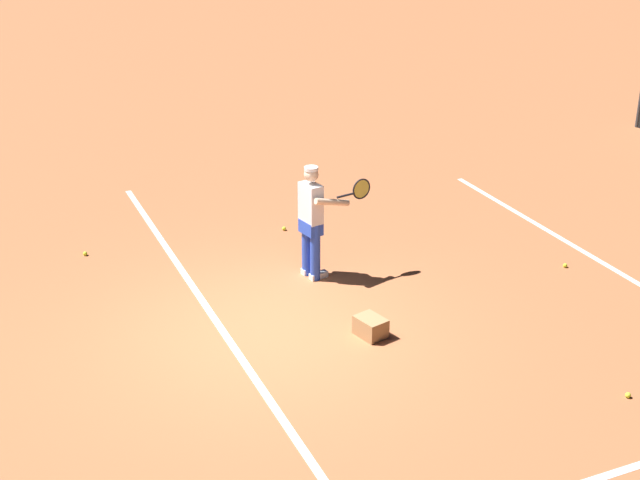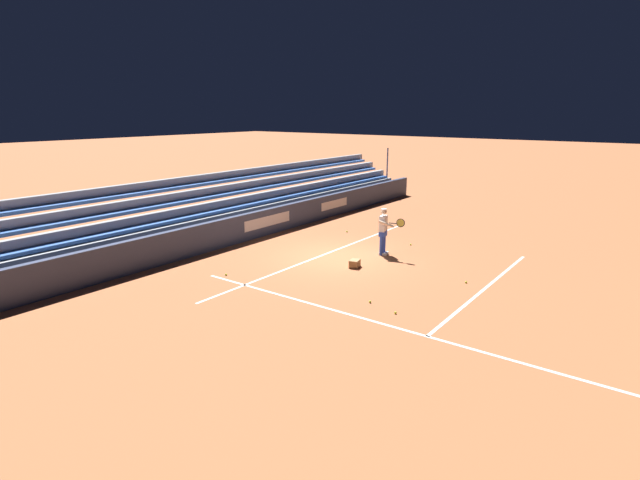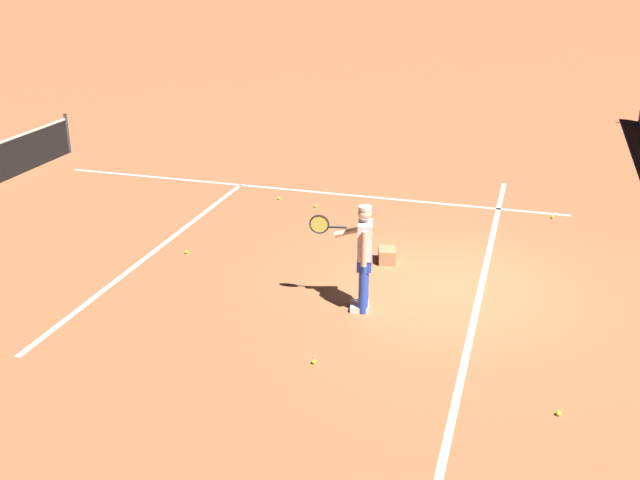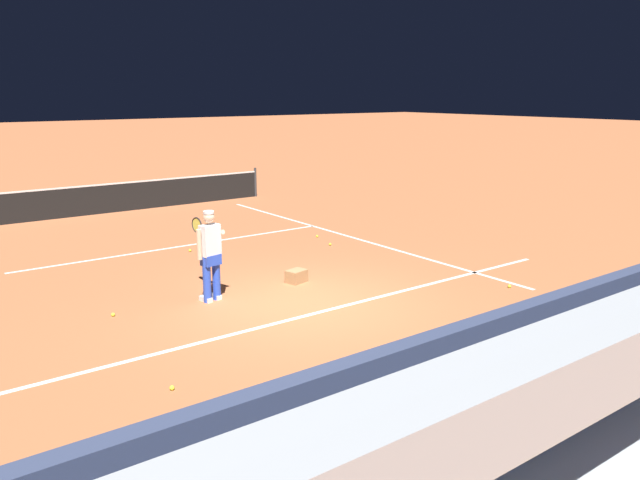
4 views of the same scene
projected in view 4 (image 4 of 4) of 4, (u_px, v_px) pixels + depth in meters
name	position (u px, v px, depth m)	size (l,w,h in m)	color
ground_plane	(307.00, 304.00, 11.53)	(160.00, 160.00, 0.00)	#B7663D
court_baseline_white	(323.00, 311.00, 11.14)	(12.00, 0.10, 0.01)	white
court_sideline_white	(345.00, 235.00, 17.04)	(0.10, 12.00, 0.01)	white
court_service_line_white	(182.00, 246.00, 15.83)	(8.22, 0.10, 0.01)	white
back_wall_sponsor_board	(499.00, 352.00, 8.04)	(27.71, 0.25, 1.10)	#384260
tennis_player	(210.00, 254.00, 11.53)	(0.59, 1.05, 1.71)	blue
ball_box_cardboard	(296.00, 276.00, 12.82)	(0.40, 0.30, 0.26)	#A87F51
tennis_ball_on_baseline	(190.00, 250.00, 15.29)	(0.07, 0.07, 0.07)	#CCE533
tennis_ball_far_right	(172.00, 388.00, 8.19)	(0.07, 0.07, 0.07)	#CCE533
tennis_ball_stray_back	(317.00, 236.00, 16.79)	(0.07, 0.07, 0.07)	#CCE533
tennis_ball_by_box	(509.00, 286.00, 12.47)	(0.07, 0.07, 0.07)	#CCE533
tennis_ball_toward_net	(113.00, 315.00, 10.88)	(0.07, 0.07, 0.07)	#CCE533
tennis_ball_midcourt	(330.00, 244.00, 15.91)	(0.07, 0.07, 0.07)	#CCE533
tennis_net	(108.00, 198.00, 20.07)	(11.09, 0.09, 1.07)	#33383D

